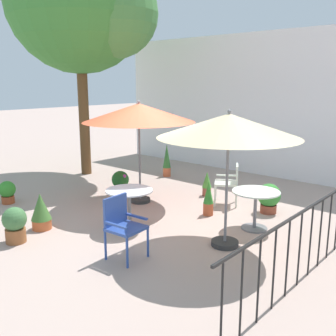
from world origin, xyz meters
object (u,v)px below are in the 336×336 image
object	(u,v)px
patio_umbrella_0	(139,113)
patio_umbrella_1	(229,127)
patio_chair_1	(230,181)
potted_plant_7	(167,160)
potted_plant_2	(15,224)
potted_plant_1	(120,182)
potted_plant_5	(208,198)
cafe_table_1	(129,201)
potted_plant_6	(269,197)
potted_plant_3	(41,211)
cafe_table_0	(255,202)
potted_plant_4	(7,191)
potted_plant_0	(207,183)
patio_chair_0	(122,222)

from	to	relation	value
patio_umbrella_0	patio_umbrella_1	size ratio (longest dim) A/B	1.08
patio_umbrella_0	patio_chair_1	size ratio (longest dim) A/B	2.71
potted_plant_7	patio_umbrella_1	bearing A→B (deg)	-37.49
patio_chair_1	potted_plant_2	distance (m)	4.32
patio_umbrella_1	potted_plant_1	world-z (taller)	patio_umbrella_1
potted_plant_5	potted_plant_7	xyz separation A→B (m)	(-2.75, 1.89, 0.11)
cafe_table_1	potted_plant_6	distance (m)	2.84
patio_umbrella_0	patio_chair_1	bearing A→B (deg)	35.47
patio_umbrella_1	potted_plant_2	xyz separation A→B (m)	(-2.66, -2.14, -1.60)
patio_chair_1	potted_plant_3	size ratio (longest dim) A/B	1.33
cafe_table_0	patio_chair_1	distance (m)	1.44
patio_umbrella_0	potted_plant_7	world-z (taller)	patio_umbrella_0
patio_umbrella_0	potted_plant_5	bearing A→B (deg)	9.58
potted_plant_4	potted_plant_3	bearing A→B (deg)	-10.05
patio_umbrella_0	cafe_table_0	world-z (taller)	patio_umbrella_0
patio_umbrella_0	cafe_table_1	distance (m)	2.13
cafe_table_1	potted_plant_2	world-z (taller)	cafe_table_1
potted_plant_5	potted_plant_7	world-z (taller)	potted_plant_7
cafe_table_1	potted_plant_1	xyz separation A→B (m)	(-1.74, 1.35, -0.21)
potted_plant_0	potted_plant_6	xyz separation A→B (m)	(1.64, -0.17, 0.03)
patio_chair_0	potted_plant_1	distance (m)	3.37
potted_plant_1	potted_plant_7	bearing A→B (deg)	100.01
cafe_table_0	potted_plant_7	world-z (taller)	potted_plant_7
cafe_table_1	potted_plant_4	xyz separation A→B (m)	(-3.07, -0.73, -0.24)
patio_chair_1	potted_plant_7	size ratio (longest dim) A/B	0.96
patio_umbrella_0	potted_plant_3	size ratio (longest dim) A/B	3.61
patio_umbrella_0	patio_chair_1	distance (m)	2.40
patio_chair_0	potted_plant_3	size ratio (longest dim) A/B	1.41
cafe_table_1	potted_plant_5	distance (m)	1.65
cafe_table_0	potted_plant_3	distance (m)	3.81
patio_chair_1	potted_plant_1	bearing A→B (deg)	-156.74
cafe_table_0	potted_plant_7	distance (m)	4.29
patio_umbrella_1	cafe_table_1	distance (m)	2.27
cafe_table_0	patio_chair_0	size ratio (longest dim) A/B	0.90
patio_umbrella_0	potted_plant_1	distance (m)	1.81
patio_umbrella_0	potted_plant_2	xyz separation A→B (m)	(0.02, -2.90, -1.62)
cafe_table_1	patio_umbrella_0	bearing A→B (deg)	128.41
potted_plant_0	potted_plant_2	world-z (taller)	potted_plant_2
potted_plant_5	potted_plant_4	bearing A→B (deg)	-149.00
patio_umbrella_1	potted_plant_2	world-z (taller)	patio_umbrella_1
cafe_table_0	potted_plant_2	xyz separation A→B (m)	(-2.66, -3.11, -0.18)
potted_plant_3	potted_plant_7	world-z (taller)	potted_plant_7
patio_umbrella_0	potted_plant_5	world-z (taller)	patio_umbrella_0
potted_plant_1	potted_plant_4	bearing A→B (deg)	-122.60
patio_chair_0	cafe_table_1	bearing A→B (deg)	131.39
cafe_table_1	potted_plant_6	size ratio (longest dim) A/B	1.39
patio_umbrella_1	patio_chair_1	bearing A→B (deg)	120.55
cafe_table_0	potted_plant_0	world-z (taller)	cafe_table_0
patio_umbrella_1	potted_plant_2	distance (m)	3.77
patio_umbrella_1	patio_chair_1	distance (m)	2.59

